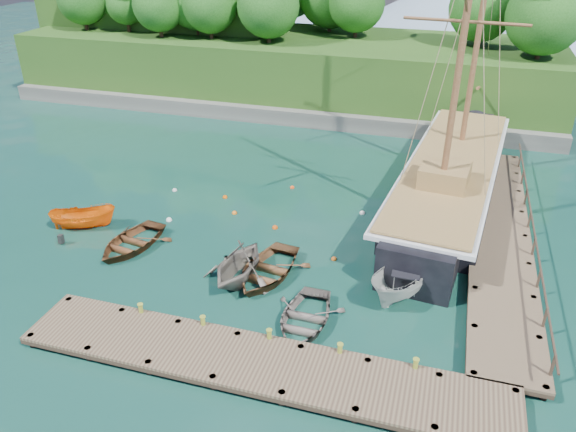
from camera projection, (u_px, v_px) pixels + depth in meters
name	position (u px, v px, depth m)	size (l,w,h in m)	color
ground	(264.00, 276.00, 28.47)	(160.00, 160.00, 0.00)	#103A2D
dock_near	(258.00, 364.00, 22.29)	(20.00, 3.20, 1.10)	#4B372A
dock_east	(500.00, 235.00, 31.24)	(3.20, 24.00, 1.10)	#4B372A
bollard_0	(143.00, 323.00, 25.20)	(0.26, 0.26, 0.45)	olive
bollard_1	(204.00, 335.00, 24.43)	(0.26, 0.26, 0.45)	olive
bollard_2	(270.00, 349.00, 23.67)	(0.26, 0.26, 0.45)	olive
bollard_3	(339.00, 364.00, 22.91)	(0.26, 0.26, 0.45)	olive
bollard_4	(413.00, 379.00, 22.15)	(0.26, 0.26, 0.45)	olive
rowboat_0	(132.00, 247.00, 30.87)	(3.26, 4.57, 0.95)	#57321A
rowboat_1	(239.00, 280.00, 28.13)	(3.65, 4.23, 2.23)	#686056
rowboat_2	(267.00, 276.00, 28.46)	(3.50, 4.90, 1.02)	brown
rowboat_3	(304.00, 325.00, 25.08)	(3.18, 4.46, 0.92)	#625852
motorboat_orange	(85.00, 228.00, 32.81)	(1.42, 3.78, 1.46)	orange
cabin_boat_white	(404.00, 294.00, 27.06)	(1.89, 5.03, 1.94)	beige
schooner	(449.00, 185.00, 35.22)	(7.47, 28.59, 21.15)	black
mooring_buoy_0	(169.00, 221.00, 33.56)	(0.36, 0.36, 0.36)	white
mooring_buoy_1	(235.00, 214.00, 34.35)	(0.33, 0.33, 0.33)	orange
mooring_buoy_2	(275.00, 228.00, 32.75)	(0.34, 0.34, 0.34)	#D5490B
mooring_buoy_3	(362.00, 214.00, 34.35)	(0.34, 0.34, 0.34)	white
mooring_buoy_4	(225.00, 198.00, 36.26)	(0.32, 0.32, 0.32)	#D04D01
mooring_buoy_5	(292.00, 188.00, 37.53)	(0.30, 0.30, 0.30)	#FC4911
mooring_buoy_6	(175.00, 191.00, 37.17)	(0.32, 0.32, 0.32)	silver
mooring_buoy_7	(334.00, 260.00, 29.79)	(0.30, 0.30, 0.30)	orange
headland	(243.00, 35.00, 55.52)	(51.00, 19.31, 12.90)	#474744
distant_ridge	(442.00, 3.00, 84.25)	(117.00, 40.00, 10.00)	#728CA5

